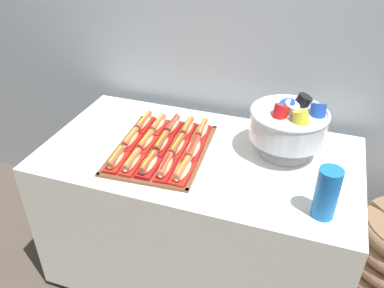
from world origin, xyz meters
name	(u,v)px	position (x,y,z in m)	size (l,w,h in m)	color
ground_plane	(198,266)	(0.00, 0.00, 0.00)	(10.00, 10.00, 0.00)	#4C4238
back_wall	(233,8)	(0.00, 0.51, 1.30)	(6.00, 0.10, 2.60)	#9EA8B2
buffet_table	(198,212)	(0.00, 0.00, 0.41)	(1.44, 0.77, 0.77)	white
serving_tray	(162,150)	(-0.17, -0.04, 0.78)	(0.44, 0.55, 0.01)	brown
hot_dog_0	(116,159)	(-0.31, -0.22, 0.81)	(0.08, 0.16, 0.06)	red
hot_dog_1	(132,162)	(-0.23, -0.21, 0.81)	(0.06, 0.17, 0.06)	red
hot_dog_2	(149,164)	(-0.16, -0.21, 0.81)	(0.07, 0.15, 0.06)	red
hot_dog_3	(165,167)	(-0.08, -0.20, 0.81)	(0.07, 0.17, 0.06)	red
hot_dog_4	(183,170)	(-0.01, -0.20, 0.81)	(0.07, 0.17, 0.06)	red
hot_dog_5	(131,140)	(-0.32, -0.05, 0.81)	(0.07, 0.17, 0.06)	red
hot_dog_6	(146,142)	(-0.24, -0.05, 0.81)	(0.06, 0.15, 0.06)	red
hot_dog_7	(161,144)	(-0.17, -0.04, 0.81)	(0.07, 0.17, 0.06)	#B21414
hot_dog_8	(177,147)	(-0.09, -0.04, 0.81)	(0.07, 0.17, 0.06)	red
hot_dog_9	(193,149)	(-0.02, -0.03, 0.81)	(0.08, 0.18, 0.06)	red
hot_dog_10	(144,123)	(-0.33, 0.11, 0.81)	(0.07, 0.18, 0.06)	red
hot_dog_11	(158,125)	(-0.25, 0.12, 0.81)	(0.06, 0.16, 0.06)	red
hot_dog_12	(172,126)	(-0.18, 0.12, 0.81)	(0.06, 0.16, 0.06)	#B21414
hot_dog_13	(187,129)	(-0.10, 0.13, 0.81)	(0.07, 0.17, 0.06)	#B21414
hot_dog_14	(202,130)	(-0.03, 0.13, 0.81)	(0.07, 0.16, 0.06)	red
punch_bowl	(289,124)	(0.37, 0.12, 0.93)	(0.34, 0.34, 0.27)	silver
cup_stack	(327,193)	(0.56, -0.24, 0.87)	(0.09, 0.09, 0.21)	blue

